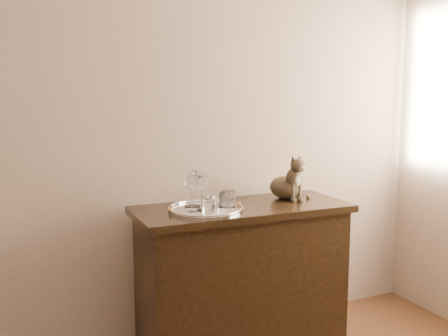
{
  "coord_description": "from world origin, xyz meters",
  "views": [
    {
      "loc": [
        -0.59,
        -0.49,
        1.45
      ],
      "look_at": [
        0.49,
        1.95,
        1.07
      ],
      "focal_mm": 40.0,
      "sensor_mm": 36.0,
      "label": 1
    }
  ],
  "objects_px": {
    "tray": "(206,210)",
    "wine_glass_a": "(190,190)",
    "wine_glass_b": "(195,188)",
    "cat": "(286,176)",
    "tumbler_c": "(229,199)",
    "sideboard": "(242,279)",
    "wine_glass_d": "(202,192)",
    "tumbler_b": "(209,205)",
    "tumbler_a": "(224,201)",
    "wine_glass_c": "(192,191)"
  },
  "relations": [
    {
      "from": "tray",
      "to": "wine_glass_a",
      "type": "height_order",
      "value": "wine_glass_a"
    },
    {
      "from": "wine_glass_a",
      "to": "wine_glass_b",
      "type": "height_order",
      "value": "wine_glass_b"
    },
    {
      "from": "cat",
      "to": "wine_glass_b",
      "type": "bearing_deg",
      "value": 172.51
    },
    {
      "from": "tumbler_c",
      "to": "sideboard",
      "type": "bearing_deg",
      "value": 18.3
    },
    {
      "from": "sideboard",
      "to": "wine_glass_d",
      "type": "height_order",
      "value": "wine_glass_d"
    },
    {
      "from": "tumbler_c",
      "to": "wine_glass_a",
      "type": "bearing_deg",
      "value": 156.83
    },
    {
      "from": "wine_glass_a",
      "to": "tumbler_c",
      "type": "relative_size",
      "value": 2.09
    },
    {
      "from": "wine_glass_a",
      "to": "tumbler_b",
      "type": "relative_size",
      "value": 2.18
    },
    {
      "from": "tumbler_b",
      "to": "tumbler_c",
      "type": "bearing_deg",
      "value": 31.78
    },
    {
      "from": "tumbler_a",
      "to": "tray",
      "type": "bearing_deg",
      "value": 156.85
    },
    {
      "from": "wine_glass_c",
      "to": "cat",
      "type": "bearing_deg",
      "value": 8.71
    },
    {
      "from": "wine_glass_b",
      "to": "tumbler_b",
      "type": "distance_m",
      "value": 0.19
    },
    {
      "from": "wine_glass_d",
      "to": "wine_glass_b",
      "type": "bearing_deg",
      "value": 92.99
    },
    {
      "from": "tray",
      "to": "wine_glass_a",
      "type": "xyz_separation_m",
      "value": [
        -0.06,
        0.07,
        0.1
      ]
    },
    {
      "from": "sideboard",
      "to": "tumbler_a",
      "type": "height_order",
      "value": "tumbler_a"
    },
    {
      "from": "tumbler_a",
      "to": "cat",
      "type": "distance_m",
      "value": 0.48
    },
    {
      "from": "tray",
      "to": "cat",
      "type": "relative_size",
      "value": 1.48
    },
    {
      "from": "tumbler_a",
      "to": "tumbler_b",
      "type": "xyz_separation_m",
      "value": [
        -0.12,
        -0.07,
        -0.0
      ]
    },
    {
      "from": "wine_glass_a",
      "to": "wine_glass_c",
      "type": "relative_size",
      "value": 0.89
    },
    {
      "from": "sideboard",
      "to": "wine_glass_a",
      "type": "height_order",
      "value": "wine_glass_a"
    },
    {
      "from": "cat",
      "to": "tray",
      "type": "bearing_deg",
      "value": -179.13
    },
    {
      "from": "wine_glass_a",
      "to": "cat",
      "type": "xyz_separation_m",
      "value": [
        0.61,
        0.02,
        0.04
      ]
    },
    {
      "from": "wine_glass_a",
      "to": "wine_glass_c",
      "type": "xyz_separation_m",
      "value": [
        -0.02,
        -0.08,
        0.01
      ]
    },
    {
      "from": "tumbler_c",
      "to": "cat",
      "type": "xyz_separation_m",
      "value": [
        0.42,
        0.1,
        0.08
      ]
    },
    {
      "from": "wine_glass_d",
      "to": "tumbler_b",
      "type": "height_order",
      "value": "wine_glass_d"
    },
    {
      "from": "tray",
      "to": "tumbler_a",
      "type": "xyz_separation_m",
      "value": [
        0.09,
        -0.04,
        0.05
      ]
    },
    {
      "from": "sideboard",
      "to": "tray",
      "type": "xyz_separation_m",
      "value": [
        -0.23,
        -0.02,
        0.43
      ]
    },
    {
      "from": "wine_glass_a",
      "to": "wine_glass_d",
      "type": "distance_m",
      "value": 0.1
    },
    {
      "from": "sideboard",
      "to": "cat",
      "type": "relative_size",
      "value": 4.45
    },
    {
      "from": "wine_glass_c",
      "to": "wine_glass_d",
      "type": "bearing_deg",
      "value": -14.42
    },
    {
      "from": "tumbler_c",
      "to": "wine_glass_c",
      "type": "bearing_deg",
      "value": 178.14
    },
    {
      "from": "sideboard",
      "to": "tumbler_b",
      "type": "relative_size",
      "value": 14.3
    },
    {
      "from": "wine_glass_b",
      "to": "wine_glass_d",
      "type": "height_order",
      "value": "wine_glass_b"
    },
    {
      "from": "wine_glass_a",
      "to": "tumbler_c",
      "type": "bearing_deg",
      "value": -23.17
    },
    {
      "from": "tray",
      "to": "wine_glass_b",
      "type": "relative_size",
      "value": 2.02
    },
    {
      "from": "wine_glass_c",
      "to": "tumbler_a",
      "type": "xyz_separation_m",
      "value": [
        0.17,
        -0.04,
        -0.06
      ]
    },
    {
      "from": "wine_glass_d",
      "to": "tumbler_c",
      "type": "bearing_deg",
      "value": 2.36
    },
    {
      "from": "tray",
      "to": "cat",
      "type": "bearing_deg",
      "value": 9.71
    },
    {
      "from": "wine_glass_a",
      "to": "cat",
      "type": "bearing_deg",
      "value": 1.93
    },
    {
      "from": "wine_glass_d",
      "to": "cat",
      "type": "distance_m",
      "value": 0.58
    },
    {
      "from": "wine_glass_c",
      "to": "cat",
      "type": "distance_m",
      "value": 0.63
    },
    {
      "from": "tray",
      "to": "tumbler_b",
      "type": "xyz_separation_m",
      "value": [
        -0.02,
        -0.1,
        0.05
      ]
    },
    {
      "from": "wine_glass_d",
      "to": "tumbler_c",
      "type": "distance_m",
      "value": 0.17
    },
    {
      "from": "wine_glass_c",
      "to": "tray",
      "type": "bearing_deg",
      "value": 1.67
    },
    {
      "from": "wine_glass_a",
      "to": "tray",
      "type": "bearing_deg",
      "value": -49.43
    },
    {
      "from": "tumbler_c",
      "to": "wine_glass_d",
      "type": "bearing_deg",
      "value": -177.64
    },
    {
      "from": "tray",
      "to": "wine_glass_a",
      "type": "relative_size",
      "value": 2.18
    },
    {
      "from": "wine_glass_b",
      "to": "wine_glass_c",
      "type": "distance_m",
      "value": 0.09
    },
    {
      "from": "tumbler_b",
      "to": "cat",
      "type": "xyz_separation_m",
      "value": [
        0.57,
        0.2,
        0.08
      ]
    },
    {
      "from": "sideboard",
      "to": "wine_glass_a",
      "type": "bearing_deg",
      "value": 170.32
    }
  ]
}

